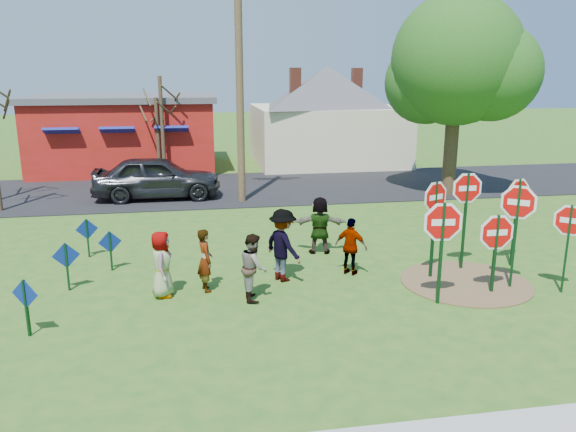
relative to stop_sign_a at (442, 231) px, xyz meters
The scene contains 27 objects.
ground 4.23m from the stop_sign_a, 147.81° to the left, with size 120.00×120.00×0.00m, color #2A5C1A.
road 14.05m from the stop_sign_a, 103.58° to the left, with size 120.00×7.50×0.04m, color black.
dirt_patch 2.35m from the stop_sign_a, 40.93° to the left, with size 3.20×3.20×0.03m, color brown.
red_building 21.89m from the stop_sign_a, 113.63° to the left, with size 9.40×7.69×3.90m.
cream_house 20.22m from the stop_sign_a, 83.67° to the left, with size 9.40×9.40×6.50m.
stop_sign_a is the anchor object (origin of this frame).
stop_sign_b 2.58m from the stop_sign_a, 52.08° to the left, with size 1.08×0.07×2.75m.
stop_sign_c 2.24m from the stop_sign_a, 15.38° to the left, with size 0.91×0.67×2.69m.
stop_sign_d 3.68m from the stop_sign_a, 33.92° to the left, with size 1.03×0.34×2.55m.
stop_sign_e 1.62m from the stop_sign_a, 13.90° to the left, with size 1.15×0.08×2.07m.
stop_sign_f 3.20m from the stop_sign_a, ahead, with size 0.78×0.65×2.27m.
stop_sign_g 1.65m from the stop_sign_a, 71.98° to the left, with size 0.97×0.45×2.64m.
blue_diamond_a 8.78m from the stop_sign_a, behind, with size 0.55×0.29×1.20m.
blue_diamond_b 8.78m from the stop_sign_a, 165.18° to the left, with size 0.63×0.13×1.20m.
blue_diamond_c 8.43m from the stop_sign_a, 155.23° to the left, with size 0.58×0.18×1.09m.
blue_diamond_d 9.69m from the stop_sign_a, 150.44° to the left, with size 0.59×0.17×1.13m.
person_a 6.42m from the stop_sign_a, 166.53° to the left, with size 0.77×0.50×1.58m, color navy.
person_b 5.52m from the stop_sign_a, 162.17° to the left, with size 0.56×0.37×1.53m, color #266853.
person_c 4.31m from the stop_sign_a, 166.72° to the left, with size 0.76×0.59×1.56m, color #934D3D.
person_d 3.91m from the stop_sign_a, 147.86° to the left, with size 1.19×0.68×1.84m, color #313135.
person_e 2.76m from the stop_sign_a, 123.82° to the left, with size 0.88×0.37×1.50m, color #533560.
person_f 4.50m from the stop_sign_a, 114.65° to the left, with size 1.55×0.49×1.67m, color #1F5729.
suv 13.89m from the stop_sign_a, 119.48° to the left, with size 2.06×5.12×1.74m, color #2D2C31.
utility_pole 11.95m from the stop_sign_a, 107.47° to the left, with size 2.32×0.29×9.47m.
leafy_tree 12.54m from the stop_sign_a, 63.14° to the left, with size 5.78×5.27×8.21m.
bare_tree_east 17.72m from the stop_sign_a, 113.06° to the left, with size 1.80×1.80×3.92m.
bare_tree_extra 17.48m from the stop_sign_a, 112.59° to the left, with size 1.80×1.80×4.91m.
Camera 1 is at (-2.11, -13.20, 5.13)m, focal length 35.00 mm.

